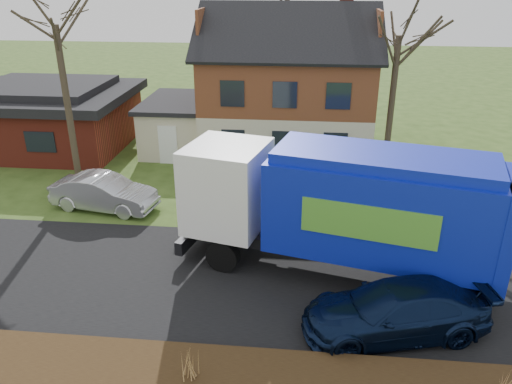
# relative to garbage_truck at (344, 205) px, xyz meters

# --- Properties ---
(ground) EXTENTS (120.00, 120.00, 0.00)m
(ground) POSITION_rel_garbage_truck_xyz_m (-4.42, -0.80, -2.60)
(ground) COLOR #314918
(ground) RESTS_ON ground
(road) EXTENTS (80.00, 7.00, 0.02)m
(road) POSITION_rel_garbage_truck_xyz_m (-4.42, -0.80, -2.59)
(road) COLOR black
(road) RESTS_ON ground
(main_house) EXTENTS (12.95, 8.95, 9.26)m
(main_house) POSITION_rel_garbage_truck_xyz_m (-2.93, 13.10, 1.43)
(main_house) COLOR beige
(main_house) RESTS_ON ground
(ranch_house) EXTENTS (9.80, 8.20, 3.70)m
(ranch_house) POSITION_rel_garbage_truck_xyz_m (-16.42, 12.20, -0.78)
(ranch_house) COLOR maroon
(ranch_house) RESTS_ON ground
(garbage_truck) EXTENTS (10.88, 5.23, 4.51)m
(garbage_truck) POSITION_rel_garbage_truck_xyz_m (0.00, 0.00, 0.00)
(garbage_truck) COLOR black
(garbage_truck) RESTS_ON ground
(silver_sedan) EXTENTS (4.81, 2.38, 1.52)m
(silver_sedan) POSITION_rel_garbage_truck_xyz_m (-9.93, 4.13, -1.84)
(silver_sedan) COLOR #B4B7BD
(silver_sedan) RESTS_ON ground
(navy_wagon) EXTENTS (5.65, 3.35, 1.53)m
(navy_wagon) POSITION_rel_garbage_truck_xyz_m (1.37, -2.97, -1.83)
(navy_wagon) COLOR #0B1733
(navy_wagon) RESTS_ON ground
(tree_front_east) EXTENTS (3.50, 3.50, 9.72)m
(tree_front_east) POSITION_rel_garbage_truck_xyz_m (2.85, 9.99, 5.30)
(tree_front_east) COLOR #3B3123
(tree_front_east) RESTS_ON ground
(grass_clump_mid) EXTENTS (0.32, 0.26, 0.89)m
(grass_clump_mid) POSITION_rel_garbage_truck_xyz_m (-3.95, -5.60, -1.85)
(grass_clump_mid) COLOR #A77F49
(grass_clump_mid) RESTS_ON mulch_verge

